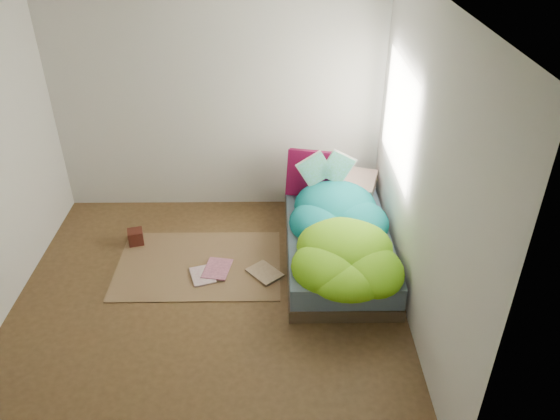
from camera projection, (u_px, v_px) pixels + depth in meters
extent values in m
cube|color=#49341C|center=(209.00, 302.00, 4.92)|extent=(3.50, 3.50, 0.00)
cube|color=beige|center=(217.00, 96.00, 5.71)|extent=(3.50, 0.04, 2.60)
cube|color=beige|center=(156.00, 341.00, 2.75)|extent=(3.50, 0.04, 2.60)
cube|color=beige|center=(422.00, 174.00, 4.25)|extent=(0.04, 3.50, 2.60)
cube|color=white|center=(399.00, 118.00, 4.96)|extent=(0.01, 1.00, 1.20)
cube|color=#3D3421|center=(336.00, 249.00, 5.51)|extent=(1.00, 2.00, 0.12)
cube|color=#4A6377|center=(337.00, 235.00, 5.42)|extent=(0.98, 1.96, 0.22)
cube|color=brown|center=(199.00, 264.00, 5.38)|extent=(1.60, 1.10, 0.01)
cube|color=beige|center=(345.00, 182.00, 5.97)|extent=(0.73, 0.57, 0.14)
cube|color=#4F051D|center=(310.00, 173.00, 5.78)|extent=(0.50, 0.25, 0.48)
cube|color=#3D180E|center=(136.00, 237.00, 5.65)|extent=(0.18, 0.18, 0.15)
imported|color=silver|center=(192.00, 278.00, 5.18)|extent=(0.29, 0.34, 0.02)
imported|color=pink|center=(205.00, 268.00, 5.30)|extent=(0.30, 0.37, 0.03)
imported|color=tan|center=(255.00, 278.00, 5.17)|extent=(0.39, 0.40, 0.02)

